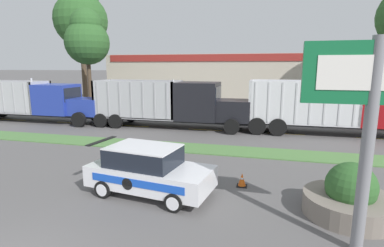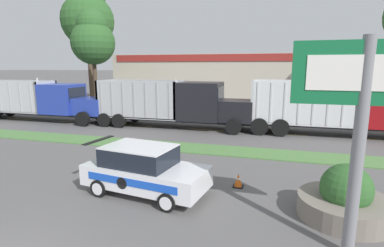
{
  "view_description": "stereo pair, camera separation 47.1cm",
  "coord_description": "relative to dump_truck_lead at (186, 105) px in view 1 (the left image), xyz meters",
  "views": [
    {
      "loc": [
        5.33,
        -4.03,
        4.35
      ],
      "look_at": [
        1.64,
        10.53,
        1.47
      ],
      "focal_mm": 28.0,
      "sensor_mm": 36.0,
      "label": 1
    },
    {
      "loc": [
        5.78,
        -3.91,
        4.35
      ],
      "look_at": [
        1.64,
        10.53,
        1.47
      ],
      "focal_mm": 28.0,
      "sensor_mm": 36.0,
      "label": 2
    }
  ],
  "objects": [
    {
      "name": "tree_behind_centre",
      "position": [
        -15.61,
        11.43,
        8.45
      ],
      "size": [
        6.04,
        6.04,
        14.08
      ],
      "color": "#473828",
      "rests_on": "ground_plane"
    },
    {
      "name": "centre_line_2",
      "position": [
        -9.34,
        -0.26,
        -1.66
      ],
      "size": [
        2.4,
        0.14,
        0.01
      ],
      "primitive_type": "cube",
      "color": "yellow",
      "rests_on": "ground_plane"
    },
    {
      "name": "store_building_backdrop",
      "position": [
        -1.06,
        20.3,
        1.22
      ],
      "size": [
        26.53,
        12.1,
        5.77
      ],
      "color": "#BCB29E",
      "rests_on": "ground_plane"
    },
    {
      "name": "grass_verge",
      "position": [
        0.25,
        -5.2,
        -1.64
      ],
      "size": [
        120.0,
        1.88,
        0.06
      ],
      "primitive_type": "cube",
      "color": "#517F42",
      "rests_on": "ground_plane"
    },
    {
      "name": "dump_truck_lead",
      "position": [
        0.0,
        0.0,
        0.0
      ],
      "size": [
        11.23,
        2.84,
        3.48
      ],
      "color": "black",
      "rests_on": "ground_plane"
    },
    {
      "name": "traffic_cone",
      "position": [
        4.81,
        -9.72,
        -1.42
      ],
      "size": [
        0.37,
        0.37,
        0.5
      ],
      "color": "black",
      "rests_on": "ground_plane"
    },
    {
      "name": "tree_behind_far_right",
      "position": [
        -11.41,
        5.95,
        5.33
      ],
      "size": [
        4.21,
        4.21,
        9.76
      ],
      "color": "#473828",
      "rests_on": "ground_plane"
    },
    {
      "name": "stone_planter",
      "position": [
        8.07,
        -11.14,
        -1.11
      ],
      "size": [
        2.62,
        2.62,
        1.62
      ],
      "color": "slate",
      "rests_on": "ground_plane"
    },
    {
      "name": "store_sign_post",
      "position": [
        7.8,
        -13.03,
        1.93
      ],
      "size": [
        2.98,
        0.28,
        5.0
      ],
      "color": "gray",
      "rests_on": "ground_plane"
    },
    {
      "name": "centre_line_1",
      "position": [
        -14.74,
        -0.26,
        -1.66
      ],
      "size": [
        2.4,
        0.14,
        0.01
      ],
      "primitive_type": "cube",
      "color": "yellow",
      "rests_on": "ground_plane"
    },
    {
      "name": "centre_line_6",
      "position": [
        12.26,
        -0.26,
        -1.66
      ],
      "size": [
        2.4,
        0.14,
        0.01
      ],
      "primitive_type": "cube",
      "color": "yellow",
      "rests_on": "ground_plane"
    },
    {
      "name": "centre_line_4",
      "position": [
        1.46,
        -0.26,
        -1.66
      ],
      "size": [
        2.4,
        0.14,
        0.01
      ],
      "primitive_type": "cube",
      "color": "yellow",
      "rests_on": "ground_plane"
    },
    {
      "name": "centre_line_3",
      "position": [
        -3.94,
        -0.26,
        -1.66
      ],
      "size": [
        2.4,
        0.14,
        0.01
      ],
      "primitive_type": "cube",
      "color": "yellow",
      "rests_on": "ground_plane"
    },
    {
      "name": "rally_car",
      "position": [
        1.73,
        -11.14,
        -0.82
      ],
      "size": [
        4.46,
        2.47,
        1.71
      ],
      "color": "white",
      "rests_on": "ground_plane"
    },
    {
      "name": "centre_line_5",
      "position": [
        6.86,
        -0.26,
        -1.66
      ],
      "size": [
        2.4,
        0.14,
        0.01
      ],
      "primitive_type": "cube",
      "color": "yellow",
      "rests_on": "ground_plane"
    },
    {
      "name": "dump_truck_trail",
      "position": [
        11.31,
        0.27,
        -0.02
      ],
      "size": [
        11.91,
        2.69,
        3.63
      ],
      "color": "black",
      "rests_on": "ground_plane"
    },
    {
      "name": "dump_truck_mid",
      "position": [
        -11.52,
        -0.41,
        -0.1
      ],
      "size": [
        12.32,
        2.63,
        3.48
      ],
      "color": "black",
      "rests_on": "ground_plane"
    }
  ]
}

